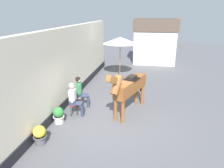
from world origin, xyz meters
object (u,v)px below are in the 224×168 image
Objects in this scene: seated_visitor_near at (74,98)px; flower_planter_near at (40,135)px; saddled_horse_center at (129,87)px; seated_visitor_far at (81,90)px; flower_planter_far at (59,115)px; cafe_parasol at (120,41)px.

flower_planter_near is at bearing -101.08° from seated_visitor_near.
flower_planter_near is at bearing -133.23° from saddled_horse_center.
saddled_horse_center is (2.14, -0.23, 0.38)m from seated_visitor_far.
flower_planter_near is 1.38m from flower_planter_far.
cafe_parasol reaches higher than flower_planter_near.
seated_visitor_far is 1.64m from flower_planter_far.
flower_planter_far is 6.58m from cafe_parasol.
flower_planter_far is at bearing -103.02° from cafe_parasol.
seated_visitor_near is at bearing -88.54° from seated_visitor_far.
flower_planter_far is (-0.37, -1.54, -0.44)m from seated_visitor_far.
seated_visitor_far is at bearing 82.43° from flower_planter_near.
flower_planter_near is at bearing -100.80° from cafe_parasol.
seated_visitor_far is 2.17× the size of flower_planter_far.
cafe_parasol reaches higher than seated_visitor_near.
seated_visitor_near is at bearing -100.69° from cafe_parasol.
seated_visitor_far is at bearing 76.44° from flower_planter_far.
saddled_horse_center is 3.79m from flower_planter_near.
saddled_horse_center is 2.95m from flower_planter_far.
flower_planter_near is (-2.53, -2.69, -0.82)m from saddled_horse_center.
saddled_horse_center is at bearing 15.87° from seated_visitor_near.
seated_visitor_far is 4.94m from cafe_parasol.
flower_planter_far is at bearing 89.30° from flower_planter_near.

